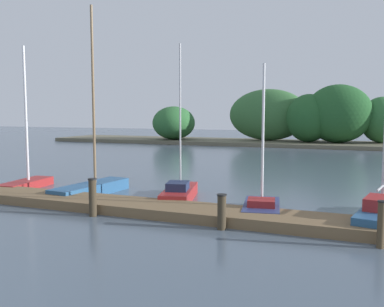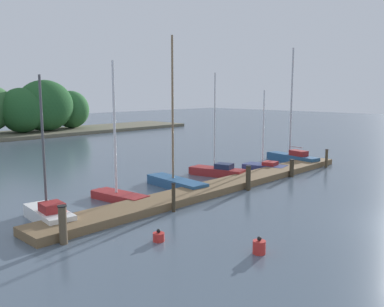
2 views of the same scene
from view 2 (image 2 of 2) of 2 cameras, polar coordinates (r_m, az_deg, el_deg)
dock_pier at (r=22.32m, az=4.64°, el=-4.37°), size 22.13×1.80×0.35m
far_shore at (r=50.92m, az=-24.57°, el=4.95°), size 53.02×8.35×6.49m
sailboat_0 at (r=17.58m, az=-19.31°, el=-7.73°), size 1.42×3.31×5.83m
sailboat_1 at (r=20.10m, az=-10.28°, el=-5.32°), size 1.37×3.31×6.60m
sailboat_2 at (r=22.41m, az=-2.47°, el=-3.71°), size 1.50×4.40×8.06m
sailboat_3 at (r=25.48m, az=3.42°, el=-2.36°), size 1.85×3.68×6.28m
sailboat_4 at (r=27.70m, az=9.96°, el=-1.69°), size 1.69×3.03×5.23m
sailboat_5 at (r=31.00m, az=13.62°, el=-0.31°), size 1.73×4.52×8.23m
mooring_piling_0 at (r=14.90m, az=-17.45°, el=-9.39°), size 0.32×0.32×1.36m
mooring_piling_1 at (r=17.92m, az=-2.57°, el=-6.09°), size 0.19×0.19×1.27m
mooring_piling_2 at (r=21.94m, az=7.79°, el=-3.36°), size 0.30×0.30×1.31m
mooring_piling_3 at (r=25.82m, az=13.64°, el=-1.95°), size 0.31×0.31×1.09m
mooring_piling_4 at (r=29.59m, az=18.12°, el=-0.63°), size 0.21×0.21×1.27m
channel_buoy_0 at (r=13.76m, az=9.28°, el=-12.64°), size 0.42×0.42×0.58m
channel_buoy_1 at (r=14.71m, az=-4.64°, el=-11.41°), size 0.41×0.41×0.44m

